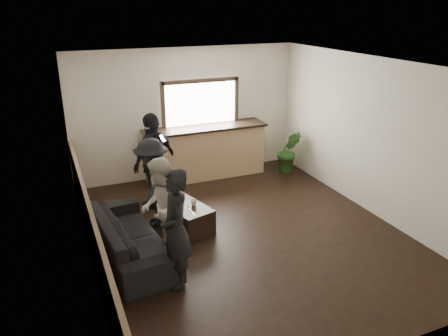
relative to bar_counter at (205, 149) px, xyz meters
name	(u,v)px	position (x,y,z in m)	size (l,w,h in m)	color
ground	(245,233)	(-0.30, -2.70, -0.64)	(5.00, 6.00, 0.01)	black
room_shell	(202,157)	(-1.04, -2.70, 0.83)	(5.01, 6.01, 2.80)	silver
bar_counter	(205,149)	(0.00, 0.00, 0.00)	(2.70, 0.68, 2.13)	tan
sofa	(130,236)	(-2.21, -2.64, -0.31)	(2.24, 0.87, 0.65)	black
coffee_table	(186,217)	(-1.16, -2.15, -0.42)	(0.55, 0.99, 0.44)	black
cup_a	(176,202)	(-1.30, -2.06, -0.15)	(0.12, 0.12, 0.10)	silver
cup_b	(194,203)	(-1.03, -2.21, -0.15)	(0.11, 0.11, 0.10)	silver
potted_plant	(289,151)	(1.85, -0.47, -0.16)	(0.53, 0.43, 0.97)	#2D6623
person_a	(176,229)	(-1.76, -3.60, 0.20)	(0.49, 0.64, 1.68)	black
person_b	(160,209)	(-1.76, -2.80, 0.14)	(0.81, 0.91, 1.56)	silver
person_c	(152,183)	(-1.62, -1.77, 0.14)	(0.89, 1.14, 1.56)	black
person_d	(154,161)	(-1.40, -1.06, 0.27)	(1.12, 0.98, 1.82)	black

